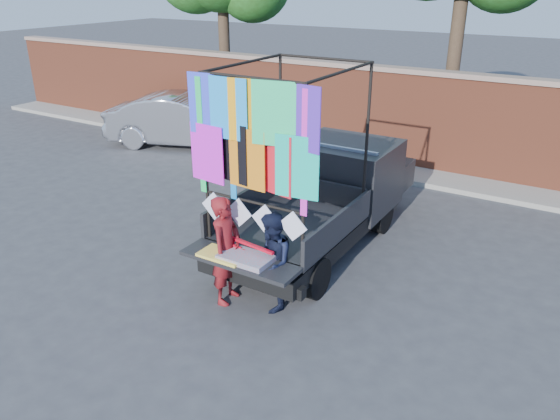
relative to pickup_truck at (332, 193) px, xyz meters
The scene contains 8 objects.
ground 2.41m from the pickup_truck, 102.85° to the right, with size 90.00×90.00×0.00m, color #38383A.
brick_wall 4.87m from the pickup_truck, 95.89° to the left, with size 30.00×0.45×2.61m.
curb 4.23m from the pickup_truck, 96.88° to the left, with size 30.00×1.20×0.12m, color gray.
pickup_truck is the anchor object (origin of this frame).
sedan 7.33m from the pickup_truck, 153.01° to the left, with size 1.62×4.66×1.53m, color #B7B8BE.
woman 3.01m from the pickup_truck, 96.26° to the right, with size 0.64×0.42×1.76m, color maroon.
man 2.84m from the pickup_truck, 82.17° to the right, with size 0.77×0.60×1.58m, color black.
streamer_bundle 2.92m from the pickup_truck, 91.52° to the right, with size 0.97×0.18×0.67m.
Camera 1 is at (4.76, -6.75, 4.77)m, focal length 35.00 mm.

